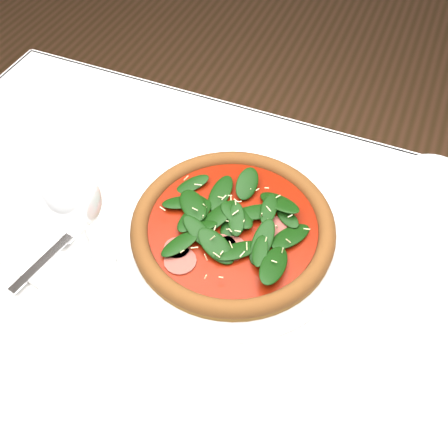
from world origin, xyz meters
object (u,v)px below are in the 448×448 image
at_px(plate, 233,233).
at_px(pizza, 233,224).
at_px(wine_glass, 72,200).
at_px(napkin, 43,265).

distance_m(plate, pizza, 0.02).
height_order(wine_glass, napkin, wine_glass).
relative_size(pizza, wine_glass, 1.64).
bearing_deg(napkin, plate, 34.75).
height_order(pizza, wine_glass, wine_glass).
xyz_separation_m(plate, napkin, (-0.26, -0.18, -0.00)).
xyz_separation_m(wine_glass, napkin, (-0.06, -0.05, -0.14)).
bearing_deg(wine_glass, napkin, -144.13).
distance_m(wine_glass, napkin, 0.16).
bearing_deg(plate, napkin, -145.25).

